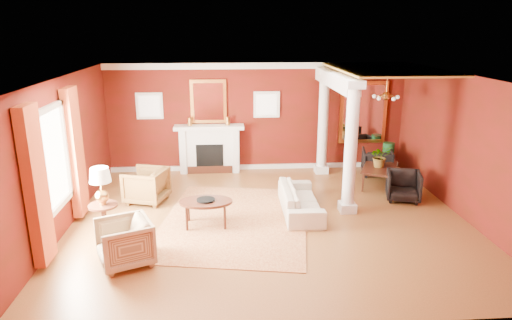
{
  "coord_description": "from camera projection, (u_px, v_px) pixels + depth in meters",
  "views": [
    {
      "loc": [
        -0.89,
        -8.61,
        3.85
      ],
      "look_at": [
        -0.25,
        0.45,
        1.15
      ],
      "focal_mm": 32.0,
      "sensor_mm": 36.0,
      "label": 1
    }
  ],
  "objects": [
    {
      "name": "potted_plant",
      "position": [
        381.0,
        148.0,
        11.11
      ],
      "size": [
        0.49,
        0.55,
        0.42
      ],
      "primitive_type": "imported",
      "rotation": [
        0.0,
        0.0,
        0.01
      ],
      "color": "#26591E",
      "rests_on": "dining_table"
    },
    {
      "name": "amber_ceiling",
      "position": [
        387.0,
        69.0,
        10.43
      ],
      "size": [
        2.3,
        3.4,
        0.04
      ],
      "primitive_type": "cube",
      "color": "gold",
      "rests_on": "room_shell"
    },
    {
      "name": "chandelier",
      "position": [
        386.0,
        96.0,
        10.66
      ],
      "size": [
        0.6,
        0.62,
        0.75
      ],
      "color": "#BD863B",
      "rests_on": "room_shell"
    },
    {
      "name": "overmantel_mirror",
      "position": [
        208.0,
        102.0,
        12.06
      ],
      "size": [
        0.95,
        0.07,
        1.15
      ],
      "color": "gold",
      "rests_on": "fireplace"
    },
    {
      "name": "dining_mirror",
      "position": [
        363.0,
        113.0,
        12.44
      ],
      "size": [
        1.3,
        0.07,
        1.7
      ],
      "color": "gold",
      "rests_on": "room_shell"
    },
    {
      "name": "column_back",
      "position": [
        323.0,
        121.0,
        11.96
      ],
      "size": [
        0.36,
        0.36,
        2.8
      ],
      "color": "silver",
      "rests_on": "ground"
    },
    {
      "name": "dining_table",
      "position": [
        381.0,
        171.0,
        11.28
      ],
      "size": [
        1.0,
        1.45,
        0.76
      ],
      "primitive_type": "imported",
      "rotation": [
        0.0,
        0.0,
        1.15
      ],
      "color": "black",
      "rests_on": "ground"
    },
    {
      "name": "side_table",
      "position": [
        102.0,
        192.0,
        8.42
      ],
      "size": [
        0.54,
        0.54,
        1.35
      ],
      "rotation": [
        0.0,
        0.0,
        0.09
      ],
      "color": "black",
      "rests_on": "ground"
    },
    {
      "name": "base_trim",
      "position": [
        257.0,
        167.0,
        12.68
      ],
      "size": [
        8.0,
        0.08,
        0.12
      ],
      "primitive_type": "cube",
      "color": "silver",
      "rests_on": "ground"
    },
    {
      "name": "room_shell",
      "position": [
        270.0,
        123.0,
        8.81
      ],
      "size": [
        8.04,
        7.04,
        2.92
      ],
      "color": "#5F0E0D",
      "rests_on": "ground"
    },
    {
      "name": "crown_trim",
      "position": [
        257.0,
        66.0,
        11.89
      ],
      "size": [
        8.0,
        0.08,
        0.16
      ],
      "primitive_type": "cube",
      "color": "silver",
      "rests_on": "room_shell"
    },
    {
      "name": "armchair_leopard",
      "position": [
        146.0,
        184.0,
        10.21
      ],
      "size": [
        0.99,
        1.02,
        0.86
      ],
      "primitive_type": "imported",
      "rotation": [
        0.0,
        0.0,
        -1.86
      ],
      "color": "black",
      "rests_on": "ground"
    },
    {
      "name": "green_urn",
      "position": [
        387.0,
        160.0,
        12.34
      ],
      "size": [
        0.34,
        0.34,
        0.83
      ],
      "color": "#15411D",
      "rests_on": "ground"
    },
    {
      "name": "header_beam",
      "position": [
        335.0,
        80.0,
        10.57
      ],
      "size": [
        0.3,
        3.2,
        0.32
      ],
      "primitive_type": "cube",
      "color": "silver",
      "rests_on": "column_front"
    },
    {
      "name": "fireplace",
      "position": [
        210.0,
        149.0,
        12.28
      ],
      "size": [
        1.85,
        0.42,
        1.29
      ],
      "color": "silver",
      "rests_on": "ground"
    },
    {
      "name": "rug",
      "position": [
        235.0,
        221.0,
        9.3
      ],
      "size": [
        3.49,
        4.27,
        0.02
      ],
      "primitive_type": "cube",
      "rotation": [
        0.0,
        0.0,
        -0.17
      ],
      "color": "maroon",
      "rests_on": "ground"
    },
    {
      "name": "coffee_book",
      "position": [
        204.0,
        195.0,
        8.93
      ],
      "size": [
        0.18,
        0.02,
        0.24
      ],
      "primitive_type": "imported",
      "rotation": [
        0.0,
        0.0,
        0.04
      ],
      "color": "black",
      "rests_on": "coffee_table"
    },
    {
      "name": "flank_window_left",
      "position": [
        149.0,
        106.0,
        11.99
      ],
      "size": [
        0.7,
        0.07,
        0.7
      ],
      "color": "silver",
      "rests_on": "room_shell"
    },
    {
      "name": "column_front",
      "position": [
        351.0,
        147.0,
        9.38
      ],
      "size": [
        0.36,
        0.36,
        2.8
      ],
      "color": "silver",
      "rests_on": "ground"
    },
    {
      "name": "flank_window_right",
      "position": [
        267.0,
        105.0,
        12.2
      ],
      "size": [
        0.7,
        0.07,
        0.7
      ],
      "color": "silver",
      "rests_on": "room_shell"
    },
    {
      "name": "dining_chair_far",
      "position": [
        377.0,
        161.0,
        12.05
      ],
      "size": [
        0.89,
        0.86,
        0.78
      ],
      "primitive_type": "imported",
      "rotation": [
        0.0,
        0.0,
        2.92
      ],
      "color": "black",
      "rests_on": "ground"
    },
    {
      "name": "left_window",
      "position": [
        57.0,
        166.0,
        8.14
      ],
      "size": [
        0.21,
        2.55,
        2.6
      ],
      "color": "white",
      "rests_on": "room_shell"
    },
    {
      "name": "sofa",
      "position": [
        301.0,
        196.0,
        9.64
      ],
      "size": [
        0.6,
        1.94,
        0.75
      ],
      "primitive_type": "imported",
      "rotation": [
        0.0,
        0.0,
        1.55
      ],
      "color": "beige",
      "rests_on": "ground"
    },
    {
      "name": "armchair_stripe",
      "position": [
        124.0,
        240.0,
        7.53
      ],
      "size": [
        1.04,
        1.07,
        0.85
      ],
      "primitive_type": "imported",
      "rotation": [
        0.0,
        0.0,
        -1.16
      ],
      "color": "tan",
      "rests_on": "ground"
    },
    {
      "name": "dining_chair_near",
      "position": [
        404.0,
        185.0,
        10.33
      ],
      "size": [
        0.88,
        0.85,
        0.75
      ],
      "primitive_type": "imported",
      "rotation": [
        0.0,
        0.0,
        -0.28
      ],
      "color": "black",
      "rests_on": "ground"
    },
    {
      "name": "coffee_table",
      "position": [
        206.0,
        203.0,
        8.97
      ],
      "size": [
        1.05,
        1.05,
        0.53
      ],
      "rotation": [
        0.0,
        0.0,
        0.21
      ],
      "color": "black",
      "rests_on": "ground"
    },
    {
      "name": "ground",
      "position": [
        270.0,
        219.0,
        9.38
      ],
      "size": [
        8.0,
        8.0,
        0.0
      ],
      "primitive_type": "plane",
      "color": "brown",
      "rests_on": "ground"
    }
  ]
}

